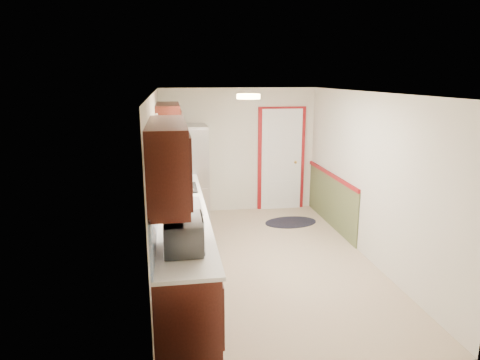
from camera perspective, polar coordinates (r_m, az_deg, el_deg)
name	(u,v)px	position (r m, az deg, el deg)	size (l,w,h in m)	color
room_shell	(267,181)	(5.94, 3.59, -0.08)	(3.20, 5.20, 2.52)	tan
kitchen_run	(178,219)	(5.63, -8.22, -5.12)	(0.63, 4.00, 2.20)	#38120C
back_wall_trim	(292,168)	(8.34, 6.88, 1.67)	(1.12, 2.30, 2.08)	maroon
ceiling_fixture	(248,96)	(5.52, 1.13, 11.08)	(0.30, 0.30, 0.06)	#FFD88C
microwave	(184,231)	(4.26, -7.51, -6.74)	(0.57, 0.32, 0.39)	white
refrigerator	(187,173)	(7.87, -7.03, 0.88)	(0.75, 0.75, 1.76)	#B7B7BC
rug	(291,222)	(7.92, 6.78, -5.61)	(0.96, 0.62, 0.01)	black
cooktop	(180,188)	(6.59, -8.06, -1.05)	(0.52, 0.62, 0.02)	black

